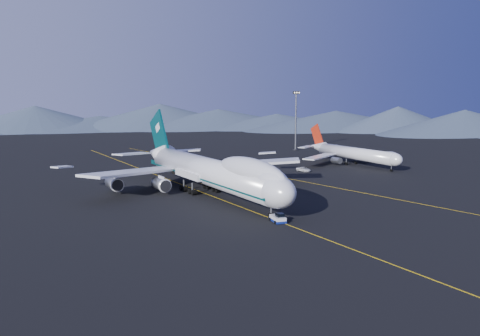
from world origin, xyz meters
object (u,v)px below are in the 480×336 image
pushback_tug (278,219)px  second_jet (352,153)px  service_van (304,169)px  boeing_747 (210,171)px  floodlight_mast (296,121)px

pushback_tug → second_jet: second_jet is taller
service_van → boeing_747: bearing=-161.5°
second_jet → boeing_747: bearing=-165.7°
pushback_tug → second_jet: bearing=50.5°
service_van → floodlight_mast: size_ratio=0.20×
pushback_tug → floodlight_mast: bearing=64.2°
service_van → second_jet: bearing=4.1°
service_van → floodlight_mast: 59.78m
second_jet → service_van: (-23.13, -4.25, -3.16)m
pushback_tug → service_van: (42.07, 48.71, 0.11)m
boeing_747 → service_van: boeing_747 is taller
boeing_747 → second_jet: size_ratio=1.63×
boeing_747 → pushback_tug: (-0.44, -29.53, -5.26)m
boeing_747 → second_jet: 68.90m
floodlight_mast → boeing_747: bearing=-137.2°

